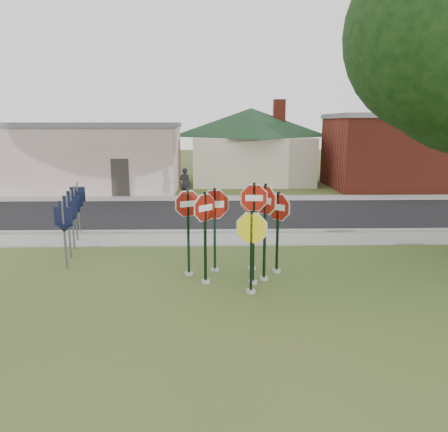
{
  "coord_description": "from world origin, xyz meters",
  "views": [
    {
      "loc": [
        -0.68,
        -9.8,
        4.17
      ],
      "look_at": [
        -0.41,
        2.0,
        1.65
      ],
      "focal_mm": 35.0,
      "sensor_mm": 36.0,
      "label": 1
    }
  ],
  "objects_px": {
    "stop_sign_center": "(254,220)",
    "stop_sign_yellow": "(251,242)",
    "stop_sign_left": "(205,226)",
    "pedestrian": "(185,183)"
  },
  "relations": [
    {
      "from": "stop_sign_center",
      "to": "stop_sign_yellow",
      "type": "relative_size",
      "value": 1.26
    },
    {
      "from": "stop_sign_left",
      "to": "pedestrian",
      "type": "height_order",
      "value": "stop_sign_left"
    },
    {
      "from": "stop_sign_yellow",
      "to": "pedestrian",
      "type": "xyz_separation_m",
      "value": [
        -2.48,
        13.53,
        -0.4
      ]
    },
    {
      "from": "stop_sign_center",
      "to": "pedestrian",
      "type": "height_order",
      "value": "stop_sign_center"
    },
    {
      "from": "stop_sign_center",
      "to": "stop_sign_left",
      "type": "distance_m",
      "value": 1.27
    },
    {
      "from": "stop_sign_yellow",
      "to": "pedestrian",
      "type": "relative_size",
      "value": 1.29
    },
    {
      "from": "stop_sign_yellow",
      "to": "stop_sign_left",
      "type": "relative_size",
      "value": 0.87
    },
    {
      "from": "stop_sign_center",
      "to": "stop_sign_yellow",
      "type": "xyz_separation_m",
      "value": [
        -0.11,
        -0.65,
        -0.4
      ]
    },
    {
      "from": "stop_sign_center",
      "to": "pedestrian",
      "type": "distance_m",
      "value": 13.17
    },
    {
      "from": "stop_sign_left",
      "to": "pedestrian",
      "type": "distance_m",
      "value": 12.89
    }
  ]
}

